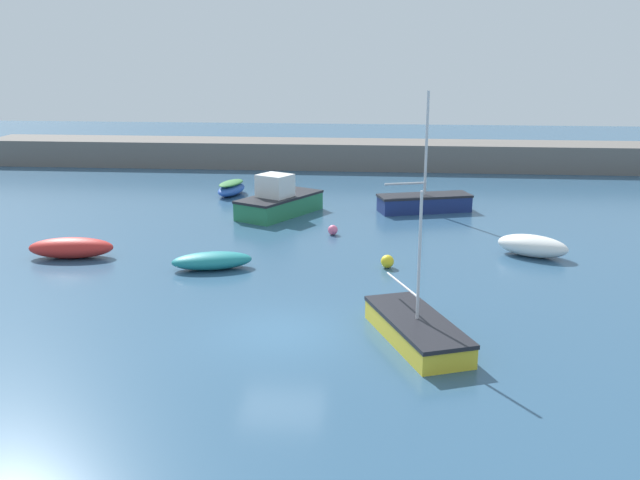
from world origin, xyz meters
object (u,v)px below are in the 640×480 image
rowboat_white_midwater (532,246)px  sailboat_tall_mast (424,202)px  sailboat_short_mast (417,329)px  rowboat_blue_near (212,261)px  motorboat_grey_hull (279,201)px  open_tender_yellow (71,248)px  mooring_buoy_pink (333,230)px  rowboat_with_red_cover (231,188)px  mooring_buoy_yellow (387,261)px

rowboat_white_midwater → sailboat_tall_mast: bearing=-36.3°
sailboat_short_mast → rowboat_blue_near: size_ratio=1.45×
motorboat_grey_hull → open_tender_yellow: (-7.13, -8.22, -0.29)m
motorboat_grey_hull → open_tender_yellow: size_ratio=1.51×
open_tender_yellow → rowboat_blue_near: bearing=163.5°
sailboat_tall_mast → mooring_buoy_pink: (-4.31, -5.15, -0.27)m
rowboat_with_red_cover → sailboat_short_mast: (9.64, -20.12, -0.05)m
sailboat_tall_mast → motorboat_grey_hull: size_ratio=1.17×
rowboat_white_midwater → mooring_buoy_pink: bearing=9.1°
sailboat_short_mast → mooring_buoy_yellow: bearing=165.3°
rowboat_white_midwater → mooring_buoy_pink: (-8.22, 2.68, -0.21)m
rowboat_with_red_cover → motorboat_grey_hull: motorboat_grey_hull is taller
sailboat_short_mast → motorboat_grey_hull: bearing=-179.4°
rowboat_blue_near → open_tender_yellow: bearing=154.4°
mooring_buoy_pink → sailboat_tall_mast: bearing=50.1°
rowboat_with_red_cover → rowboat_white_midwater: size_ratio=0.92×
rowboat_blue_near → mooring_buoy_yellow: 6.65m
mooring_buoy_yellow → rowboat_blue_near: bearing=-173.5°
rowboat_white_midwater → open_tender_yellow: 18.43m
sailboat_tall_mast → mooring_buoy_yellow: sailboat_tall_mast is taller
motorboat_grey_hull → sailboat_short_mast: size_ratio=1.11×
open_tender_yellow → sailboat_short_mast: bearing=144.5°
motorboat_grey_hull → sailboat_tall_mast: bearing=-49.5°
sailboat_tall_mast → rowboat_white_midwater: size_ratio=1.96×
rowboat_with_red_cover → sailboat_short_mast: bearing=-142.2°
sailboat_tall_mast → motorboat_grey_hull: sailboat_tall_mast is taller
rowboat_blue_near → open_tender_yellow: 6.02m
rowboat_white_midwater → rowboat_blue_near: bearing=40.1°
rowboat_white_midwater → sailboat_short_mast: (-4.97, -9.09, -0.07)m
open_tender_yellow → motorboat_grey_hull: bearing=-138.1°
mooring_buoy_yellow → sailboat_short_mast: bearing=-83.3°
rowboat_with_red_cover → rowboat_blue_near: bearing=-158.7°
rowboat_white_midwater → mooring_buoy_yellow: bearing=47.0°
rowboat_with_red_cover → mooring_buoy_pink: rowboat_with_red_cover is taller
open_tender_yellow → rowboat_white_midwater: bearing=178.7°
rowboat_blue_near → mooring_buoy_pink: rowboat_blue_near is taller
motorboat_grey_hull → mooring_buoy_pink: size_ratio=11.76×
motorboat_grey_hull → sailboat_short_mast: (6.23, -15.45, -0.33)m
rowboat_with_red_cover → mooring_buoy_pink: (6.39, -8.34, -0.19)m
sailboat_short_mast → mooring_buoy_yellow: size_ratio=9.30×
sailboat_tall_mast → mooring_buoy_yellow: (-1.87, -9.92, -0.24)m
rowboat_with_red_cover → open_tender_yellow: (-3.72, -12.89, -0.00)m
sailboat_short_mast → mooring_buoy_pink: (-3.25, 11.78, -0.14)m
sailboat_tall_mast → sailboat_short_mast: bearing=-110.5°
rowboat_with_red_cover → mooring_buoy_pink: size_ratio=6.44×
rowboat_white_midwater → rowboat_blue_near: 12.72m
rowboat_white_midwater → open_tender_yellow: rowboat_white_midwater is taller
rowboat_white_midwater → mooring_buoy_yellow: 6.16m
mooring_buoy_yellow → mooring_buoy_pink: bearing=117.0°
mooring_buoy_yellow → sailboat_tall_mast: bearing=79.3°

